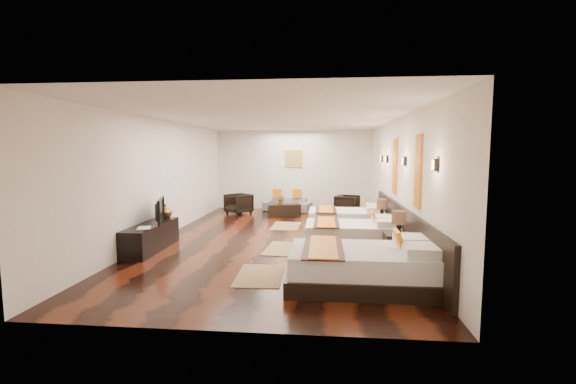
# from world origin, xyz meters

# --- Properties ---
(floor) EXTENTS (5.50, 9.50, 0.01)m
(floor) POSITION_xyz_m (0.00, 0.00, 0.00)
(floor) COLOR black
(floor) RESTS_ON ground
(ceiling) EXTENTS (5.50, 9.50, 0.01)m
(ceiling) POSITION_xyz_m (0.00, 0.00, 2.80)
(ceiling) COLOR white
(ceiling) RESTS_ON floor
(back_wall) EXTENTS (5.50, 0.01, 2.80)m
(back_wall) POSITION_xyz_m (0.00, 4.75, 1.40)
(back_wall) COLOR silver
(back_wall) RESTS_ON floor
(left_wall) EXTENTS (0.01, 9.50, 2.80)m
(left_wall) POSITION_xyz_m (-2.75, 0.00, 1.40)
(left_wall) COLOR silver
(left_wall) RESTS_ON floor
(right_wall) EXTENTS (0.01, 9.50, 2.80)m
(right_wall) POSITION_xyz_m (2.75, 0.00, 1.40)
(right_wall) COLOR silver
(right_wall) RESTS_ON floor
(headboard_panel) EXTENTS (0.08, 6.60, 0.90)m
(headboard_panel) POSITION_xyz_m (2.71, -0.80, 0.45)
(headboard_panel) COLOR black
(headboard_panel) RESTS_ON floor
(bed_near) EXTENTS (2.29, 1.44, 0.87)m
(bed_near) POSITION_xyz_m (1.70, -3.07, 0.30)
(bed_near) COLOR black
(bed_near) RESTS_ON floor
(bed_mid) EXTENTS (2.04, 1.28, 0.78)m
(bed_mid) POSITION_xyz_m (1.70, -0.62, 0.27)
(bed_mid) COLOR black
(bed_mid) RESTS_ON floor
(bed_far) EXTENTS (2.03, 1.28, 0.78)m
(bed_far) POSITION_xyz_m (1.70, 1.27, 0.27)
(bed_far) COLOR black
(bed_far) RESTS_ON floor
(nightstand_a) EXTENTS (0.49, 0.49, 0.97)m
(nightstand_a) POSITION_xyz_m (2.44, -1.78, 0.34)
(nightstand_a) COLOR black
(nightstand_a) RESTS_ON floor
(nightstand_b) EXTENTS (0.47, 0.47, 0.94)m
(nightstand_b) POSITION_xyz_m (2.45, 0.27, 0.33)
(nightstand_b) COLOR black
(nightstand_b) RESTS_ON floor
(jute_mat_near) EXTENTS (0.79, 1.22, 0.01)m
(jute_mat_near) POSITION_xyz_m (0.03, -2.76, 0.01)
(jute_mat_near) COLOR #91714A
(jute_mat_near) RESTS_ON floor
(jute_mat_mid) EXTENTS (0.85, 1.26, 0.01)m
(jute_mat_mid) POSITION_xyz_m (0.25, -0.98, 0.01)
(jute_mat_mid) COLOR #91714A
(jute_mat_mid) RESTS_ON floor
(jute_mat_far) EXTENTS (0.78, 1.22, 0.01)m
(jute_mat_far) POSITION_xyz_m (0.05, 1.50, 0.01)
(jute_mat_far) COLOR #91714A
(jute_mat_far) RESTS_ON floor
(tv_console) EXTENTS (0.50, 1.80, 0.55)m
(tv_console) POSITION_xyz_m (-2.50, -1.32, 0.28)
(tv_console) COLOR black
(tv_console) RESTS_ON floor
(tv) EXTENTS (0.37, 0.88, 0.51)m
(tv) POSITION_xyz_m (-2.45, -1.12, 0.81)
(tv) COLOR black
(tv) RESTS_ON tv_console
(book) EXTENTS (0.35, 0.40, 0.03)m
(book) POSITION_xyz_m (-2.50, -1.89, 0.57)
(book) COLOR black
(book) RESTS_ON tv_console
(figurine) EXTENTS (0.36, 0.36, 0.31)m
(figurine) POSITION_xyz_m (-2.50, -0.56, 0.70)
(figurine) COLOR brown
(figurine) RESTS_ON tv_console
(sofa) EXTENTS (1.74, 1.06, 0.48)m
(sofa) POSITION_xyz_m (-0.17, 4.13, 0.24)
(sofa) COLOR gray
(sofa) RESTS_ON floor
(armchair_left) EXTENTS (1.01, 1.02, 0.67)m
(armchair_left) POSITION_xyz_m (-1.73, 3.47, 0.33)
(armchair_left) COLOR black
(armchair_left) RESTS_ON floor
(armchair_right) EXTENTS (0.90, 0.89, 0.65)m
(armchair_right) POSITION_xyz_m (1.84, 3.60, 0.32)
(armchair_right) COLOR black
(armchair_right) RESTS_ON floor
(coffee_table) EXTENTS (1.10, 0.76, 0.40)m
(coffee_table) POSITION_xyz_m (-0.17, 3.08, 0.20)
(coffee_table) COLOR black
(coffee_table) RESTS_ON floor
(table_plant) EXTENTS (0.32, 0.30, 0.30)m
(table_plant) POSITION_xyz_m (-0.26, 3.13, 0.55)
(table_plant) COLOR #23591D
(table_plant) RESTS_ON coffee_table
(orange_panel_a) EXTENTS (0.04, 0.40, 1.30)m
(orange_panel_a) POSITION_xyz_m (2.73, -1.90, 1.70)
(orange_panel_a) COLOR #D86014
(orange_panel_a) RESTS_ON right_wall
(orange_panel_b) EXTENTS (0.04, 0.40, 1.30)m
(orange_panel_b) POSITION_xyz_m (2.73, 0.30, 1.70)
(orange_panel_b) COLOR #D86014
(orange_panel_b) RESTS_ON right_wall
(sconce_near) EXTENTS (0.07, 0.12, 0.18)m
(sconce_near) POSITION_xyz_m (2.70, -3.00, 1.85)
(sconce_near) COLOR black
(sconce_near) RESTS_ON right_wall
(sconce_mid) EXTENTS (0.07, 0.12, 0.18)m
(sconce_mid) POSITION_xyz_m (2.70, -0.80, 1.85)
(sconce_mid) COLOR black
(sconce_mid) RESTS_ON right_wall
(sconce_far) EXTENTS (0.07, 0.12, 0.18)m
(sconce_far) POSITION_xyz_m (2.70, 1.40, 1.85)
(sconce_far) COLOR black
(sconce_far) RESTS_ON right_wall
(sconce_lounge) EXTENTS (0.07, 0.12, 0.18)m
(sconce_lounge) POSITION_xyz_m (2.70, 2.30, 1.85)
(sconce_lounge) COLOR black
(sconce_lounge) RESTS_ON right_wall
(gold_artwork) EXTENTS (0.60, 0.04, 0.60)m
(gold_artwork) POSITION_xyz_m (0.00, 4.73, 1.80)
(gold_artwork) COLOR #AD873F
(gold_artwork) RESTS_ON back_wall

